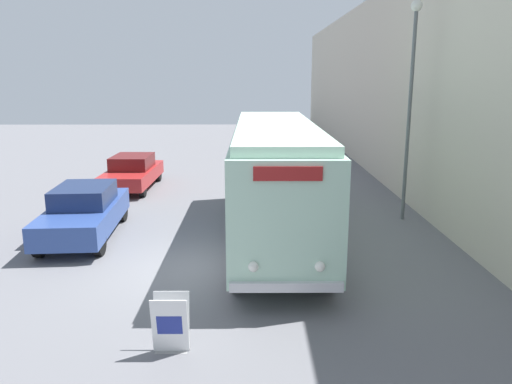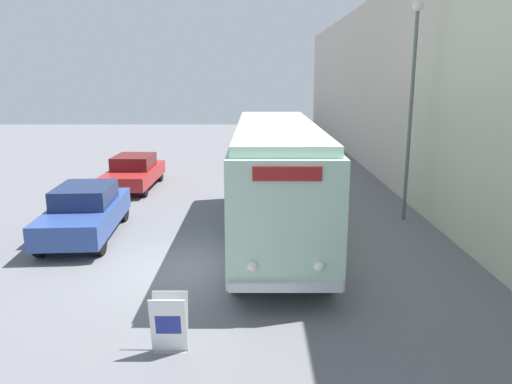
{
  "view_description": "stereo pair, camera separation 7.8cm",
  "coord_description": "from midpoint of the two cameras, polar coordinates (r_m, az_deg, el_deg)",
  "views": [
    {
      "loc": [
        1.42,
        -12.05,
        4.82
      ],
      "look_at": [
        1.5,
        0.02,
        2.03
      ],
      "focal_mm": 35.0,
      "sensor_mm": 36.0,
      "label": 1
    },
    {
      "loc": [
        1.5,
        -12.05,
        4.82
      ],
      "look_at": [
        1.5,
        0.02,
        2.03
      ],
      "focal_mm": 35.0,
      "sensor_mm": 36.0,
      "label": 2
    }
  ],
  "objects": [
    {
      "name": "ground_plane",
      "position": [
        13.06,
        -6.85,
        -8.74
      ],
      "size": [
        80.0,
        80.0,
        0.0
      ],
      "primitive_type": "plane",
      "color": "slate"
    },
    {
      "name": "building_wall_right",
      "position": [
        22.88,
        15.41,
        11.47
      ],
      "size": [
        0.3,
        60.0,
        8.77
      ],
      "color": "beige",
      "rests_on": "ground_plane"
    },
    {
      "name": "vintage_bus",
      "position": [
        14.94,
        2.09,
        2.03
      ],
      "size": [
        2.44,
        10.52,
        3.49
      ],
      "color": "black",
      "rests_on": "ground_plane"
    },
    {
      "name": "sign_board",
      "position": [
        9.32,
        -9.99,
        -14.68
      ],
      "size": [
        0.64,
        0.4,
        1.08
      ],
      "color": "gray",
      "rests_on": "ground_plane"
    },
    {
      "name": "streetlamp",
      "position": [
        17.44,
        17.2,
        11.7
      ],
      "size": [
        0.36,
        0.36,
        7.2
      ],
      "color": "#595E60",
      "rests_on": "ground_plane"
    },
    {
      "name": "parked_car_near",
      "position": [
        16.14,
        -19.16,
        -2.13
      ],
      "size": [
        2.18,
        4.89,
        1.59
      ],
      "rotation": [
        0.0,
        0.0,
        0.07
      ],
      "color": "black",
      "rests_on": "ground_plane"
    },
    {
      "name": "parked_car_mid",
      "position": [
        22.65,
        -14.05,
        2.24
      ],
      "size": [
        1.94,
        4.65,
        1.46
      ],
      "rotation": [
        0.0,
        0.0,
        -0.01
      ],
      "color": "black",
      "rests_on": "ground_plane"
    }
  ]
}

